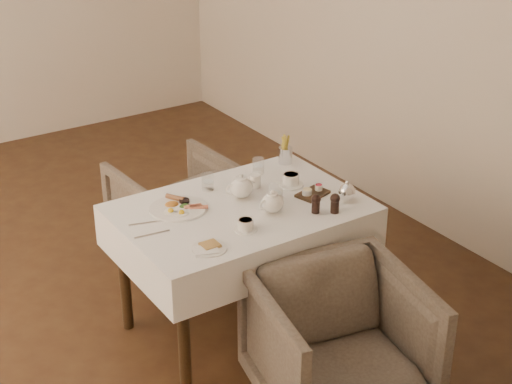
{
  "coord_description": "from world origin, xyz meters",
  "views": [
    {
      "loc": [
        -1.42,
        -4.07,
        2.62
      ],
      "look_at": [
        0.62,
        -0.97,
        0.82
      ],
      "focal_mm": 55.0,
      "sensor_mm": 36.0,
      "label": 1
    }
  ],
  "objects_px": {
    "table": "(240,226)",
    "armchair_far": "(177,210)",
    "armchair_near": "(340,346)",
    "breakfast_plate": "(178,207)",
    "teapot_centre": "(241,186)"
  },
  "relations": [
    {
      "from": "armchair_near",
      "to": "breakfast_plate",
      "type": "height_order",
      "value": "breakfast_plate"
    },
    {
      "from": "armchair_far",
      "to": "armchair_near",
      "type": "bearing_deg",
      "value": 84.89
    },
    {
      "from": "armchair_near",
      "to": "armchair_far",
      "type": "xyz_separation_m",
      "value": [
        0.05,
        1.72,
        -0.02
      ]
    },
    {
      "from": "armchair_far",
      "to": "breakfast_plate",
      "type": "relative_size",
      "value": 2.41
    },
    {
      "from": "table",
      "to": "teapot_centre",
      "type": "distance_m",
      "value": 0.21
    },
    {
      "from": "armchair_near",
      "to": "armchair_far",
      "type": "height_order",
      "value": "armchair_near"
    },
    {
      "from": "armchair_far",
      "to": "teapot_centre",
      "type": "xyz_separation_m",
      "value": [
        -0.02,
        -0.82,
        0.5
      ]
    },
    {
      "from": "table",
      "to": "armchair_far",
      "type": "distance_m",
      "value": 0.96
    },
    {
      "from": "armchair_far",
      "to": "teapot_centre",
      "type": "distance_m",
      "value": 0.96
    },
    {
      "from": "armchair_near",
      "to": "breakfast_plate",
      "type": "distance_m",
      "value": 1.1
    },
    {
      "from": "teapot_centre",
      "to": "armchair_near",
      "type": "bearing_deg",
      "value": -88.65
    },
    {
      "from": "table",
      "to": "armchair_near",
      "type": "relative_size",
      "value": 1.66
    },
    {
      "from": "armchair_far",
      "to": "breakfast_plate",
      "type": "distance_m",
      "value": 0.95
    },
    {
      "from": "teapot_centre",
      "to": "armchair_far",
      "type": "bearing_deg",
      "value": 91.21
    },
    {
      "from": "table",
      "to": "armchair_far",
      "type": "relative_size",
      "value": 1.79
    }
  ]
}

